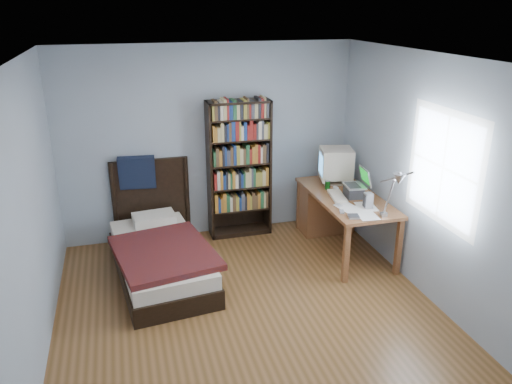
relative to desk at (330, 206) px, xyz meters
The scene contains 14 objects.
room 2.30m from the desk, 133.49° to the right, with size 4.20×4.24×2.50m.
desk is the anchor object (origin of this frame).
crt_monitor 0.58m from the desk, 20.21° to the left, with size 0.50×0.46×0.47m.
laptop 0.66m from the desk, 80.73° to the right, with size 0.31×0.31×0.36m.
desk_lamp 1.77m from the desk, 90.32° to the right, with size 0.26×0.57×0.68m.
keyboard 0.58m from the desk, 105.51° to the right, with size 0.16×0.41×0.03m, color beige.
speaker 0.96m from the desk, 85.47° to the right, with size 0.09×0.09×0.18m, color gray.
soda_can 0.43m from the desk, 127.60° to the right, with size 0.06×0.06×0.11m, color #073710.
mouse 0.39m from the desk, 99.10° to the right, with size 0.07×0.12×0.04m, color silver.
phone_silver 0.83m from the desk, 107.56° to the right, with size 0.05×0.09×0.02m, color silver.
phone_grey 1.02m from the desk, 106.83° to the right, with size 0.05×0.09×0.02m, color gray.
external_drive 1.15m from the desk, 101.17° to the right, with size 0.11×0.11×0.02m, color gray.
bookshelf 1.31m from the desk, 161.62° to the left, with size 0.81×0.30×1.81m.
bed 2.34m from the desk, 169.81° to the right, with size 1.18×2.05×1.16m.
Camera 1 is at (-1.09, -4.08, 2.93)m, focal length 35.00 mm.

